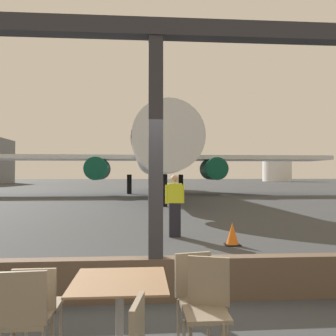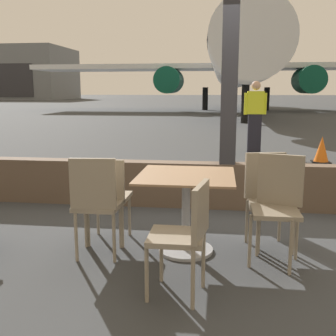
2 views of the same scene
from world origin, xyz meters
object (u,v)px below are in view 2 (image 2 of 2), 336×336
(cafe_chair_window_right, at_px, (278,199))
(ground_crew_worker, at_px, (255,116))
(dining_table, at_px, (186,204))
(cafe_chair_aisle_right, at_px, (96,199))
(cafe_chair_aisle_left, at_px, (187,229))
(cafe_chair_side_extra, at_px, (268,193))
(airplane, at_px, (238,62))
(traffic_cone, at_px, (322,150))
(distant_hangar, at_px, (13,74))
(cafe_chair_window_left, at_px, (107,192))

(cafe_chair_window_right, height_order, ground_crew_worker, ground_crew_worker)
(dining_table, distance_m, cafe_chair_aisle_right, 0.83)
(cafe_chair_aisle_left, height_order, cafe_chair_side_extra, cafe_chair_side_extra)
(cafe_chair_aisle_right, relative_size, airplane, 0.03)
(cafe_chair_side_extra, xyz_separation_m, traffic_cone, (1.67, 4.92, -0.27))
(cafe_chair_window_right, bearing_deg, distant_hangar, 119.53)
(cafe_chair_aisle_right, relative_size, distant_hangar, 0.05)
(cafe_chair_side_extra, bearing_deg, ground_crew_worker, 86.72)
(traffic_cone, bearing_deg, dining_table, -115.22)
(cafe_chair_aisle_right, relative_size, traffic_cone, 1.68)
(cafe_chair_window_left, height_order, cafe_chair_aisle_left, cafe_chair_window_left)
(dining_table, bearing_deg, traffic_cone, 64.78)
(cafe_chair_window_right, xyz_separation_m, cafe_chair_side_extra, (-0.05, 0.35, -0.03))
(cafe_chair_aisle_right, height_order, cafe_chair_side_extra, cafe_chair_aisle_right)
(dining_table, height_order, traffic_cone, dining_table)
(cafe_chair_window_right, relative_size, airplane, 0.03)
(airplane, xyz_separation_m, ground_crew_worker, (-0.29, -20.41, -2.65))
(cafe_chair_aisle_left, relative_size, ground_crew_worker, 0.50)
(cafe_chair_aisle_left, height_order, airplane, airplane)
(cafe_chair_window_left, bearing_deg, distant_hangar, 118.58)
(dining_table, distance_m, traffic_cone, 5.73)
(dining_table, relative_size, cafe_chair_side_extra, 0.96)
(cafe_chair_aisle_left, xyz_separation_m, cafe_chair_side_extra, (0.69, 1.11, 0.01))
(distant_hangar, bearing_deg, cafe_chair_aisle_left, -61.20)
(cafe_chair_window_left, xyz_separation_m, cafe_chair_aisle_left, (0.87, -0.95, -0.01))
(airplane, bearing_deg, cafe_chair_side_extra, -91.40)
(cafe_chair_aisle_right, bearing_deg, dining_table, 18.38)
(cafe_chair_window_right, relative_size, ground_crew_worker, 0.55)
(cafe_chair_window_left, distance_m, cafe_chair_side_extra, 1.57)
(cafe_chair_window_right, distance_m, cafe_chair_aisle_right, 1.61)
(cafe_chair_side_extra, relative_size, distant_hangar, 0.04)
(dining_table, height_order, cafe_chair_side_extra, cafe_chair_side_extra)
(cafe_chair_aisle_left, bearing_deg, cafe_chair_window_right, 45.74)
(cafe_chair_aisle_left, distance_m, ground_crew_worker, 7.40)
(cafe_chair_aisle_left, bearing_deg, ground_crew_worker, 81.83)
(cafe_chair_aisle_left, xyz_separation_m, distant_hangar, (-38.34, 69.74, 4.10))
(airplane, relative_size, traffic_cone, 55.49)
(cafe_chair_aisle_left, relative_size, airplane, 0.03)
(cafe_chair_aisle_right, distance_m, cafe_chair_side_extra, 1.64)
(cafe_chair_window_right, bearing_deg, dining_table, 173.38)
(airplane, bearing_deg, traffic_cone, -87.31)
(dining_table, height_order, cafe_chair_aisle_right, cafe_chair_aisle_right)
(airplane, bearing_deg, cafe_chair_window_left, -94.72)
(dining_table, xyz_separation_m, airplane, (1.42, 26.87, 3.08))
(cafe_chair_window_right, bearing_deg, ground_crew_worker, 87.29)
(dining_table, bearing_deg, cafe_chair_window_left, 172.93)
(cafe_chair_side_extra, distance_m, airplane, 26.79)
(cafe_chair_window_left, height_order, cafe_chair_side_extra, cafe_chair_side_extra)
(dining_table, height_order, distant_hangar, distant_hangar)
(ground_crew_worker, relative_size, traffic_cone, 3.11)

